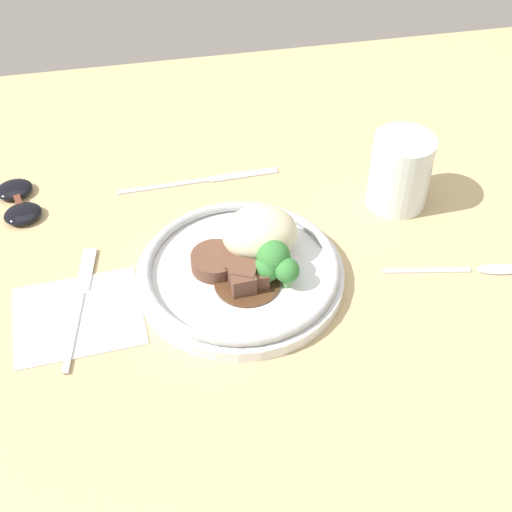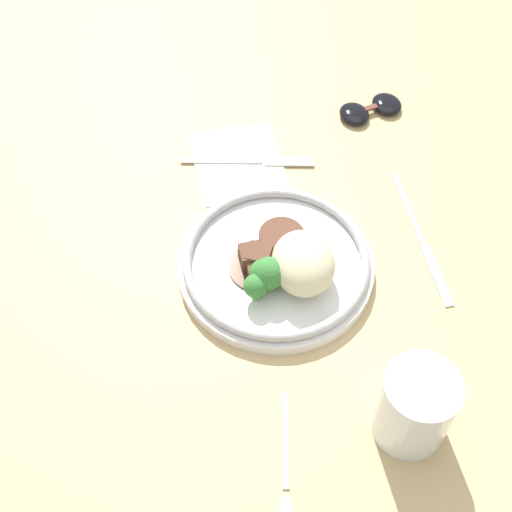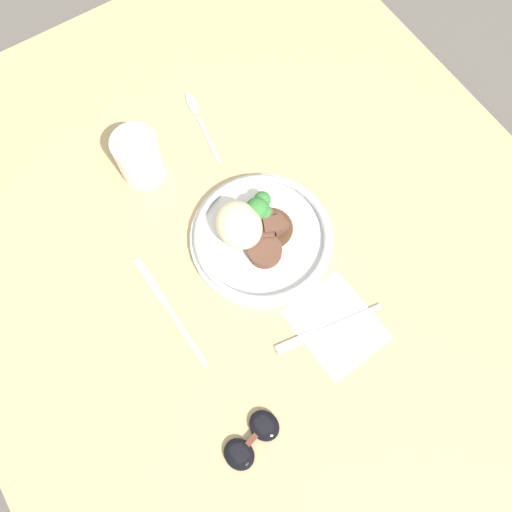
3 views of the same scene
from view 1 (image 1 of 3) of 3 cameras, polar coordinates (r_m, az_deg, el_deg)
The scene contains 9 objects.
ground_plane at distance 0.89m, azimuth -3.10°, elevation -3.41°, with size 8.00×8.00×0.00m, color #5B5651.
dining_table at distance 0.87m, azimuth -3.15°, elevation -2.54°, with size 1.33×1.05×0.04m.
napkin at distance 0.84m, azimuth -14.04°, elevation -4.66°, with size 0.15×0.13×0.00m.
plate at distance 0.84m, azimuth -0.85°, elevation -0.70°, with size 0.25×0.25×0.08m.
juice_glass at distance 0.95m, azimuth 11.41°, elevation 6.35°, with size 0.08×0.08×0.10m.
fork at distance 0.86m, azimuth -13.79°, elevation -2.94°, with size 0.04×0.19×0.00m.
knife at distance 1.00m, azimuth -4.07°, elevation 6.06°, with size 0.22×0.02×0.00m.
spoon at distance 0.91m, azimuth 17.62°, elevation -1.04°, with size 0.17×0.04×0.01m.
sunglasses at distance 1.00m, azimuth -18.48°, elevation 4.17°, with size 0.07×0.11×0.01m.
Camera 1 is at (-0.07, -0.59, 0.66)m, focal length 50.00 mm.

